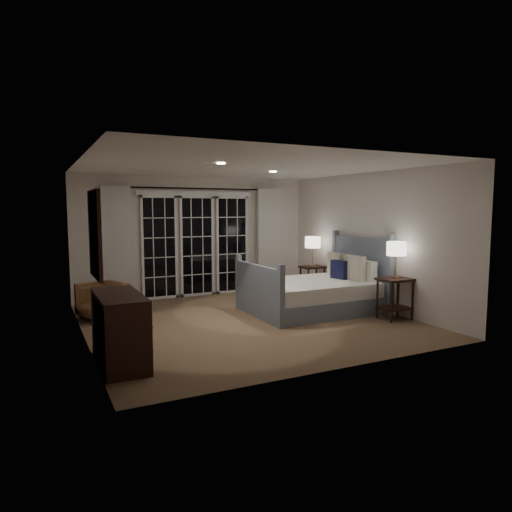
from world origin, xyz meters
name	(u,v)px	position (x,y,z in m)	size (l,w,h in m)	color
floor	(247,321)	(0.00, 0.00, 0.00)	(5.00, 5.00, 0.00)	brown
ceiling	(247,167)	(0.00, 0.00, 2.50)	(5.00, 5.00, 0.00)	white
wall_left	(82,252)	(-2.50, 0.00, 1.25)	(0.02, 5.00, 2.50)	silver
wall_right	(369,240)	(2.50, 0.00, 1.25)	(0.02, 5.00, 2.50)	silver
wall_back	(196,237)	(0.00, 2.50, 1.25)	(5.00, 0.02, 2.50)	silver
wall_front	(341,261)	(0.00, -2.50, 1.25)	(5.00, 0.02, 2.50)	silver
french_doors	(197,244)	(0.00, 2.46, 1.09)	(2.50, 0.04, 2.20)	black
curtain_rod	(197,188)	(0.00, 2.40, 2.25)	(0.03, 0.03, 3.50)	black
curtain_left	(117,244)	(-1.65, 2.38, 1.15)	(0.55, 0.10, 2.25)	silver
curtain_right	(268,239)	(1.65, 2.38, 1.15)	(0.55, 0.10, 2.25)	silver
downlight_a	(273,172)	(0.80, 0.60, 2.49)	(0.12, 0.12, 0.01)	white
downlight_b	(221,163)	(-0.60, -0.40, 2.49)	(0.12, 0.12, 0.01)	white
bed	(315,293)	(1.42, 0.14, 0.33)	(2.23, 1.60, 1.30)	slate
nightstand_left	(395,292)	(2.26, -0.98, 0.46)	(0.53, 0.43, 0.69)	black
nightstand_right	(312,276)	(2.20, 1.42, 0.41)	(0.48, 0.38, 0.62)	black
lamp_left	(396,249)	(2.26, -0.98, 1.18)	(0.31, 0.31, 0.61)	tan
lamp_right	(313,243)	(2.20, 1.42, 1.12)	(0.32, 0.32, 0.63)	tan
armchair	(102,301)	(-2.10, 1.21, 0.31)	(0.65, 0.67, 0.61)	brown
dresser	(120,329)	(-2.23, -1.21, 0.42)	(0.51, 1.19, 0.85)	black
mirror	(95,234)	(-2.47, -1.21, 1.55)	(0.05, 0.85, 1.00)	black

